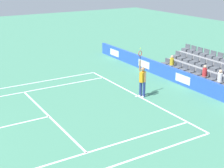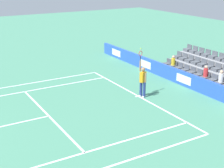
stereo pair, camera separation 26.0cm
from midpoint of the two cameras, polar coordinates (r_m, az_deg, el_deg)
name	(u,v)px [view 1 (the left image)]	position (r m, az deg, el deg)	size (l,w,h in m)	color
line_baseline	(138,96)	(19.40, 4.12, -2.07)	(10.97, 0.10, 0.01)	white
line_service	(49,116)	(17.04, -11.20, -5.50)	(8.23, 0.10, 0.01)	white
line_singles_sideline_left	(17,93)	(20.58, -16.45, -1.57)	(0.10, 11.89, 0.01)	white
line_singles_sideline_right	(76,156)	(13.48, -6.71, -12.22)	(0.10, 11.89, 0.01)	white
line_doubles_sideline_left	(10,87)	(21.84, -17.42, -0.48)	(0.10, 11.89, 0.01)	white
line_centre_mark	(137,96)	(19.34, 3.88, -2.12)	(0.10, 0.20, 0.01)	white
sponsor_barrier	(184,79)	(21.41, 11.96, 0.90)	(20.51, 0.22, 0.92)	blue
tennis_player	(142,80)	(19.02, 4.88, 0.64)	(0.54, 0.42, 2.85)	navy
stadium_stand	(210,72)	(22.97, 16.22, 2.00)	(6.82, 2.85, 2.16)	gray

